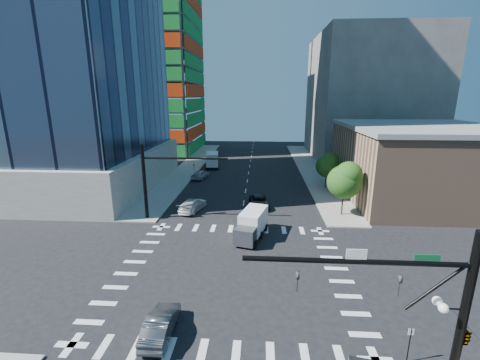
{
  "coord_description": "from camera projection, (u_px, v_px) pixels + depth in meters",
  "views": [
    {
      "loc": [
        2.23,
        -24.51,
        14.65
      ],
      "look_at": [
        0.13,
        8.0,
        6.0
      ],
      "focal_mm": 24.0,
      "sensor_mm": 36.0,
      "label": 1
    }
  ],
  "objects": [
    {
      "name": "car_nb_far",
      "position": [
        259.0,
        202.0,
        43.2
      ],
      "size": [
        3.02,
        5.42,
        1.43
      ],
      "primitive_type": "imported",
      "rotation": [
        0.0,
        0.0,
        0.13
      ],
      "color": "black",
      "rests_on": "ground"
    },
    {
      "name": "tree_north",
      "position": [
        328.0,
        165.0,
        50.69
      ],
      "size": [
        3.54,
        3.52,
        5.78
      ],
      "color": "#382316",
      "rests_on": "sidewalk_ne"
    },
    {
      "name": "car_sb_near",
      "position": [
        193.0,
        205.0,
        41.86
      ],
      "size": [
        3.47,
        5.83,
        1.58
      ],
      "primitive_type": "imported",
      "rotation": [
        0.0,
        0.0,
        2.9
      ],
      "color": "white",
      "rests_on": "ground"
    },
    {
      "name": "bg_building_ne",
      "position": [
        367.0,
        98.0,
        75.31
      ],
      "size": [
        24.0,
        30.0,
        28.0
      ],
      "primitive_type": "cube",
      "color": "#625C58",
      "rests_on": "ground"
    },
    {
      "name": "signal_mast_nw",
      "position": [
        156.0,
        175.0,
        37.84
      ],
      "size": [
        10.2,
        0.4,
        9.0
      ],
      "color": "black",
      "rests_on": "sidewalk_nw"
    },
    {
      "name": "no_parking_sign",
      "position": [
        410.0,
        341.0,
        17.84
      ],
      "size": [
        0.3,
        0.06,
        2.2
      ],
      "color": "black",
      "rests_on": "ground"
    },
    {
      "name": "signal_mast_se",
      "position": [
        443.0,
        315.0,
        14.5
      ],
      "size": [
        10.51,
        2.48,
        9.0
      ],
      "color": "black",
      "rests_on": "sidewalk_se"
    },
    {
      "name": "road_markings",
      "position": [
        233.0,
        271.0,
        27.53
      ],
      "size": [
        20.0,
        20.0,
        0.01
      ],
      "primitive_type": "cube",
      "color": "silver",
      "rests_on": "ground"
    },
    {
      "name": "car_sb_mid",
      "position": [
        200.0,
        174.0,
        57.74
      ],
      "size": [
        3.06,
        5.04,
        1.6
      ],
      "primitive_type": "imported",
      "rotation": [
        0.0,
        0.0,
        2.88
      ],
      "color": "#B2B3BA",
      "rests_on": "ground"
    },
    {
      "name": "ground",
      "position": [
        233.0,
        271.0,
        27.54
      ],
      "size": [
        160.0,
        160.0,
        0.0
      ],
      "primitive_type": "plane",
      "color": "black",
      "rests_on": "ground"
    },
    {
      "name": "box_truck_far",
      "position": [
        212.0,
        160.0,
        67.16
      ],
      "size": [
        3.33,
        6.33,
        3.17
      ],
      "rotation": [
        0.0,
        0.0,
        3.27
      ],
      "color": "black",
      "rests_on": "ground"
    },
    {
      "name": "tree_south",
      "position": [
        346.0,
        180.0,
        38.96
      ],
      "size": [
        4.16,
        4.16,
        6.82
      ],
      "color": "#382316",
      "rests_on": "sidewalk_ne"
    },
    {
      "name": "commercial_building",
      "position": [
        420.0,
        162.0,
        45.84
      ],
      "size": [
        20.5,
        22.5,
        10.6
      ],
      "color": "#9A7359",
      "rests_on": "ground"
    },
    {
      "name": "construction_building",
      "position": [
        147.0,
        55.0,
        82.65
      ],
      "size": [
        25.16,
        34.5,
        70.6
      ],
      "color": "slate",
      "rests_on": "ground"
    },
    {
      "name": "sidewalk_ne",
      "position": [
        311.0,
        169.0,
        65.32
      ],
      "size": [
        5.0,
        60.0,
        0.15
      ],
      "primitive_type": "cube",
      "color": "gray",
      "rests_on": "ground"
    },
    {
      "name": "car_sb_cross",
      "position": [
        161.0,
        324.0,
        20.1
      ],
      "size": [
        1.57,
        4.44,
        1.46
      ],
      "primitive_type": "imported",
      "rotation": [
        0.0,
        0.0,
        3.15
      ],
      "color": "#515156",
      "rests_on": "ground"
    },
    {
      "name": "sidewalk_nw",
      "position": [
        190.0,
        167.0,
        66.87
      ],
      "size": [
        5.0,
        60.0,
        0.15
      ],
      "primitive_type": "cube",
      "color": "gray",
      "rests_on": "ground"
    },
    {
      "name": "box_truck_near",
      "position": [
        251.0,
        227.0,
        33.59
      ],
      "size": [
        3.61,
        5.79,
        2.82
      ],
      "rotation": [
        0.0,
        0.0,
        -0.26
      ],
      "color": "black",
      "rests_on": "ground"
    }
  ]
}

